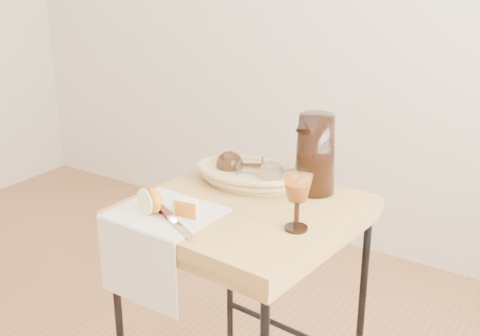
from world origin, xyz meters
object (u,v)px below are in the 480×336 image
Objects in this scene: side_table at (243,316)px; bread_basket at (249,176)px; pitcher at (315,154)px; wine_goblet at (297,201)px; apple_half at (152,200)px; table_knife at (173,220)px; tea_towel at (166,213)px; goblet_lying_b at (258,173)px; goblet_lying_a at (244,165)px.

bread_basket is (-0.07, 0.14, 0.41)m from side_table.
pitcher is at bearing 57.51° from side_table.
bread_basket is 0.35m from wine_goblet.
apple_half reaches higher than table_knife.
bread_basket is 1.51× the size of table_knife.
apple_half reaches higher than side_table.
tea_towel is 3.40× the size of apple_half.
bread_basket is 0.36m from apple_half.
apple_half is (-0.03, -0.02, 0.04)m from tea_towel.
pitcher is 0.28m from wine_goblet.
pitcher reaches higher than goblet_lying_b.
wine_goblet is at bearing -97.75° from pitcher.
wine_goblet reaches higher than side_table.
table_knife is (-0.09, -0.22, 0.40)m from side_table.
table_knife reaches higher than tea_towel.
goblet_lying_a is at bearing 147.24° from bread_basket.
goblet_lying_a is 0.50× the size of pitcher.
table_knife is (-0.29, -0.16, -0.07)m from wine_goblet.
apple_half reaches higher than bread_basket.
goblet_lying_a is at bearing 166.68° from pitcher.
side_table is 3.78× the size of table_knife.
side_table is 0.45m from tea_towel.
bread_basket reaches higher than tea_towel.
goblet_lying_a is 0.86× the size of wine_goblet.
side_table is 5.46× the size of goblet_lying_a.
wine_goblet is 0.41m from apple_half.
bread_basket is at bearing 78.30° from tea_towel.
pitcher is at bearing 12.43° from goblet_lying_b.
wine_goblet is at bearing 117.21° from goblet_lying_a.
tea_towel is 1.38× the size of table_knife.
apple_half is at bearing -129.36° from goblet_lying_b.
bread_basket is 0.36m from table_knife.
bread_basket is 0.23m from pitcher.
goblet_lying_a is (0.05, 0.33, 0.05)m from tea_towel.
bread_basket is at bearing 171.82° from pitcher.
goblet_lying_b is at bearing -28.00° from bread_basket.
goblet_lying_b is 0.19m from pitcher.
bread_basket is at bearing 144.13° from goblet_lying_b.
tea_towel is 0.38m from wine_goblet.
pitcher reaches higher than goblet_lying_a.
goblet_lying_a is 0.69× the size of table_knife.
apple_half is at bearing -113.62° from bread_basket.
bread_basket is 2.26× the size of goblet_lying_b.
bread_basket reaches higher than side_table.
table_knife is (-0.06, -0.34, -0.04)m from goblet_lying_b.
tea_towel is 0.34m from goblet_lying_a.
apple_half is at bearing 49.87° from goblet_lying_a.
wine_goblet reaches higher than apple_half.
side_table is 0.44m from bread_basket.
goblet_lying_a is 0.24m from pitcher.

